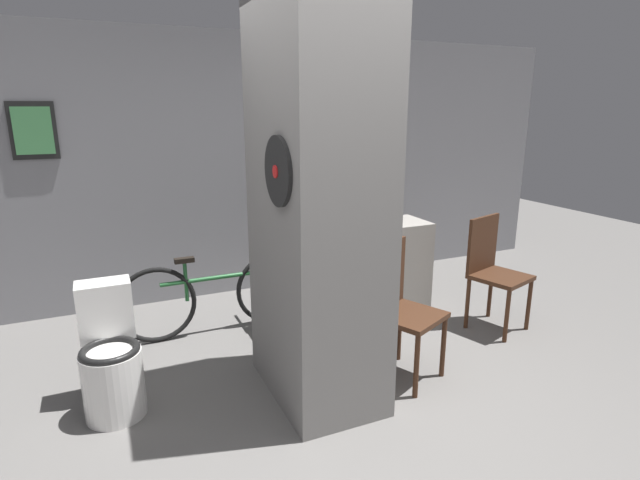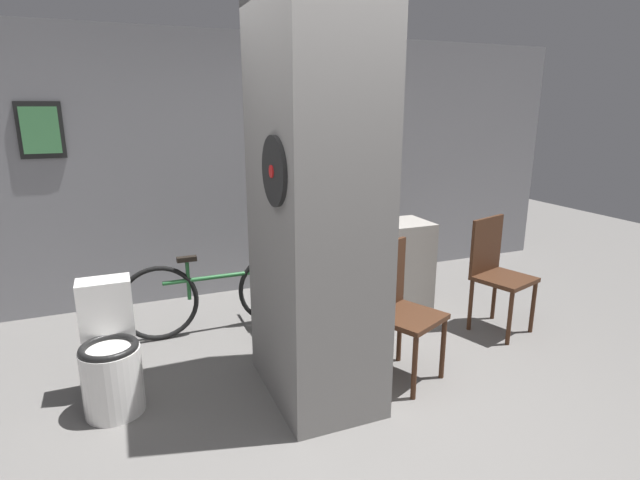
% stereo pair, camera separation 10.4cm
% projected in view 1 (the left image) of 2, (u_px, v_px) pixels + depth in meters
% --- Properties ---
extents(ground_plane, '(14.00, 14.00, 0.00)m').
position_uv_depth(ground_plane, '(336.00, 433.00, 3.00)').
color(ground_plane, slate).
extents(wall_back, '(8.00, 0.09, 2.60)m').
position_uv_depth(wall_back, '(222.00, 168.00, 4.97)').
color(wall_back, gray).
rests_on(wall_back, ground_plane).
extents(pillar_center, '(0.66, 1.00, 2.60)m').
position_uv_depth(pillar_center, '(317.00, 205.00, 3.14)').
color(pillar_center, gray).
rests_on(pillar_center, ground_plane).
extents(counter_shelf, '(1.32, 0.44, 0.90)m').
position_uv_depth(counter_shelf, '(357.00, 275.00, 4.43)').
color(counter_shelf, gray).
rests_on(counter_shelf, ground_plane).
extents(toilet, '(0.37, 0.53, 0.81)m').
position_uv_depth(toilet, '(111.00, 361.00, 3.15)').
color(toilet, white).
rests_on(toilet, ground_plane).
extents(chair_near_pillar, '(0.56, 0.56, 0.98)m').
position_uv_depth(chair_near_pillar, '(399.00, 304.00, 3.53)').
color(chair_near_pillar, '#422616').
rests_on(chair_near_pillar, ground_plane).
extents(chair_by_doorway, '(0.53, 0.53, 0.98)m').
position_uv_depth(chair_by_doorway, '(493.00, 267.00, 4.33)').
color(chair_by_doorway, '#422616').
rests_on(chair_by_doorway, ground_plane).
extents(bicycle, '(1.64, 0.42, 0.70)m').
position_uv_depth(bicycle, '(217.00, 295.00, 4.27)').
color(bicycle, black).
rests_on(bicycle, ground_plane).
extents(bottle_tall, '(0.06, 0.06, 0.26)m').
position_uv_depth(bottle_tall, '(351.00, 215.00, 4.29)').
color(bottle_tall, olive).
rests_on(bottle_tall, counter_shelf).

